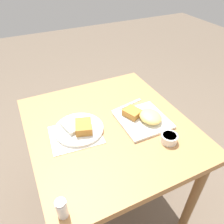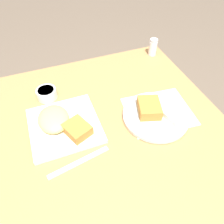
{
  "view_description": "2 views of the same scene",
  "coord_description": "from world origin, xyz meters",
  "px_view_note": "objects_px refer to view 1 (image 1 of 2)",
  "views": [
    {
      "loc": [
        -0.77,
        0.35,
        1.5
      ],
      "look_at": [
        0.03,
        -0.03,
        0.81
      ],
      "focal_mm": 35.0,
      "sensor_mm": 36.0,
      "label": 1
    },
    {
      "loc": [
        0.47,
        -0.19,
        1.37
      ],
      "look_at": [
        -0.01,
        -0.01,
        0.81
      ],
      "focal_mm": 35.0,
      "sensor_mm": 36.0,
      "label": 2
    }
  ],
  "objects_px": {
    "plate_square_near": "(144,118)",
    "plate_oval_far": "(79,128)",
    "butter_knife": "(127,105)",
    "sauce_ramekin": "(169,138)",
    "salt_shaker": "(62,209)"
  },
  "relations": [
    {
      "from": "plate_square_near",
      "to": "butter_knife",
      "type": "relative_size",
      "value": 1.17
    },
    {
      "from": "sauce_ramekin",
      "to": "butter_knife",
      "type": "xyz_separation_m",
      "value": [
        0.33,
        0.04,
        -0.02
      ]
    },
    {
      "from": "plate_square_near",
      "to": "sauce_ramekin",
      "type": "height_order",
      "value": "plate_square_near"
    },
    {
      "from": "plate_square_near",
      "to": "plate_oval_far",
      "type": "bearing_deg",
      "value": 77.69
    },
    {
      "from": "sauce_ramekin",
      "to": "butter_knife",
      "type": "relative_size",
      "value": 0.38
    },
    {
      "from": "plate_oval_far",
      "to": "salt_shaker",
      "type": "bearing_deg",
      "value": 153.58
    },
    {
      "from": "plate_oval_far",
      "to": "sauce_ramekin",
      "type": "height_order",
      "value": "plate_oval_far"
    },
    {
      "from": "sauce_ramekin",
      "to": "salt_shaker",
      "type": "distance_m",
      "value": 0.56
    },
    {
      "from": "butter_knife",
      "to": "salt_shaker",
      "type": "bearing_deg",
      "value": 32.6
    },
    {
      "from": "plate_square_near",
      "to": "plate_oval_far",
      "type": "height_order",
      "value": "plate_square_near"
    },
    {
      "from": "plate_oval_far",
      "to": "butter_knife",
      "type": "bearing_deg",
      "value": -74.53
    },
    {
      "from": "salt_shaker",
      "to": "plate_oval_far",
      "type": "bearing_deg",
      "value": -26.42
    },
    {
      "from": "plate_oval_far",
      "to": "plate_square_near",
      "type": "bearing_deg",
      "value": -102.31
    },
    {
      "from": "plate_square_near",
      "to": "salt_shaker",
      "type": "bearing_deg",
      "value": 120.51
    },
    {
      "from": "plate_square_near",
      "to": "sauce_ramekin",
      "type": "distance_m",
      "value": 0.18
    }
  ]
}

